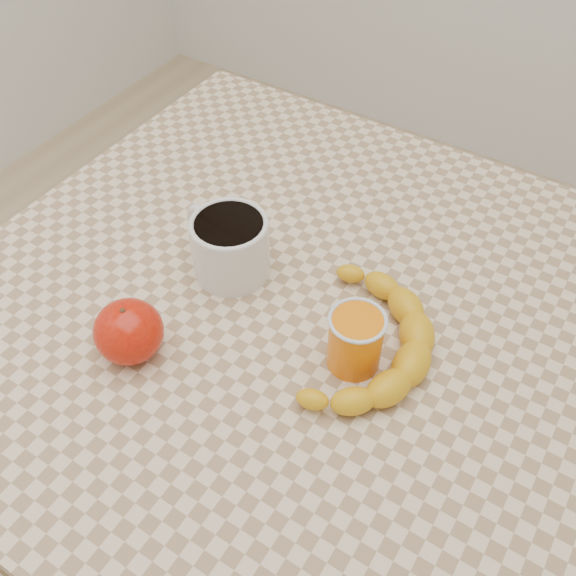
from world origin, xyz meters
The scene contains 6 objects.
ground centered at (0.00, 0.00, 0.00)m, with size 3.00×3.00×0.00m, color tan.
table centered at (0.00, 0.00, 0.66)m, with size 0.80×0.80×0.75m.
coffee_mug centered at (-0.09, 0.00, 0.79)m, with size 0.14×0.12×0.08m.
orange_juice_glass centered at (0.11, -0.04, 0.79)m, with size 0.06×0.06×0.07m.
apple centered at (-0.10, -0.16, 0.79)m, with size 0.09×0.09×0.07m.
banana centered at (0.11, -0.02, 0.77)m, with size 0.20×0.27×0.04m, color gold, non-canonical shape.
Camera 1 is at (0.28, -0.44, 1.33)m, focal length 40.00 mm.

